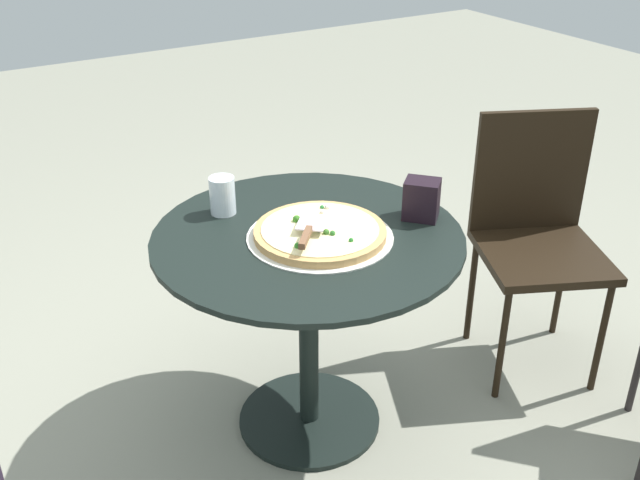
# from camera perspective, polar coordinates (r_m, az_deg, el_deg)

# --- Properties ---
(ground_plane) EXTENTS (10.00, 10.00, 0.00)m
(ground_plane) POSITION_cam_1_polar(r_m,az_deg,el_deg) (2.55, -0.81, -13.61)
(ground_plane) COLOR gray
(patio_table) EXTENTS (0.91, 0.91, 0.70)m
(patio_table) POSITION_cam_1_polar(r_m,az_deg,el_deg) (2.24, -0.90, -3.52)
(patio_table) COLOR black
(patio_table) RESTS_ON ground
(pizza_on_tray) EXTENTS (0.42, 0.42, 0.05)m
(pizza_on_tray) POSITION_cam_1_polar(r_m,az_deg,el_deg) (2.13, -0.00, 0.55)
(pizza_on_tray) COLOR silver
(pizza_on_tray) RESTS_ON patio_table
(pizza_server) EXTENTS (0.19, 0.18, 0.02)m
(pizza_server) POSITION_cam_1_polar(r_m,az_deg,el_deg) (2.06, -0.84, 0.76)
(pizza_server) COLOR silver
(pizza_server) RESTS_ON pizza_on_tray
(drinking_cup) EXTENTS (0.08, 0.08, 0.12)m
(drinking_cup) POSITION_cam_1_polar(r_m,az_deg,el_deg) (2.27, -7.47, 3.40)
(drinking_cup) COLOR silver
(drinking_cup) RESTS_ON patio_table
(napkin_dispenser) EXTENTS (0.13, 0.13, 0.12)m
(napkin_dispenser) POSITION_cam_1_polar(r_m,az_deg,el_deg) (2.24, 7.76, 3.10)
(napkin_dispenser) COLOR black
(napkin_dispenser) RESTS_ON patio_table
(patio_chair_far) EXTENTS (0.54, 0.54, 0.90)m
(patio_chair_far) POSITION_cam_1_polar(r_m,az_deg,el_deg) (2.69, 16.23, 1.05)
(patio_chair_far) COLOR black
(patio_chair_far) RESTS_ON ground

